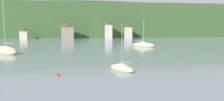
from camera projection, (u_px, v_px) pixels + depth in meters
wooded_hillside at (87, 24)px, 145.59m from camera, size 352.00×66.18×35.89m
shore_building_west at (24, 34)px, 98.61m from camera, size 3.55×3.67×5.33m
shore_building_westcentral at (68, 31)px, 101.66m from camera, size 6.06×3.96×7.53m
shore_building_central at (108, 30)px, 105.63m from camera, size 3.22×6.04×8.26m
shore_building_eastcentral at (128, 31)px, 106.93m from camera, size 3.22×5.42×7.05m
sailboat_far_4 at (143, 45)px, 61.52m from camera, size 6.73×5.91×8.23m
sailboat_mid_8 at (122, 68)px, 27.79m from camera, size 3.40×4.56×6.28m
sailboat_far_9 at (6, 51)px, 45.47m from camera, size 7.67×7.81×11.79m
mooring_buoy_near at (57, 76)px, 24.68m from camera, size 0.57×0.57×0.57m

